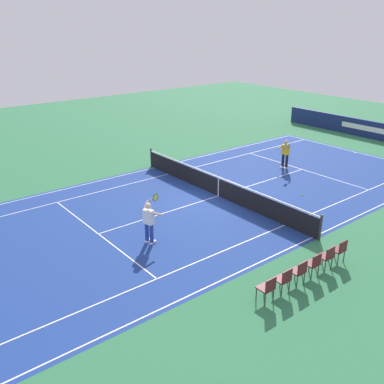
# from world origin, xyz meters

# --- Properties ---
(ground_plane) EXTENTS (60.00, 60.00, 0.00)m
(ground_plane) POSITION_xyz_m (0.00, 0.00, 0.00)
(ground_plane) COLOR #2D7247
(court_slab) EXTENTS (24.20, 11.40, 0.00)m
(court_slab) POSITION_xyz_m (0.00, 0.00, 0.00)
(court_slab) COLOR navy
(court_slab) RESTS_ON ground_plane
(court_line_markings) EXTENTS (23.85, 11.05, 0.01)m
(court_line_markings) POSITION_xyz_m (0.00, 0.00, 0.00)
(court_line_markings) COLOR white
(court_line_markings) RESTS_ON ground_plane
(tennis_net) EXTENTS (0.10, 11.70, 1.08)m
(tennis_net) POSITION_xyz_m (0.00, 0.00, 0.49)
(tennis_net) COLOR #2D2D33
(tennis_net) RESTS_ON ground_plane
(tennis_player_near) EXTENTS (1.00, 0.86, 1.70)m
(tennis_player_near) POSITION_xyz_m (5.19, 1.88, 0.93)
(tennis_player_near) COLOR navy
(tennis_player_near) RESTS_ON ground_plane
(tennis_player_far) EXTENTS (1.00, 0.85, 1.70)m
(tennis_player_far) POSITION_xyz_m (-5.76, -0.78, 0.93)
(tennis_player_far) COLOR black
(tennis_player_far) RESTS_ON ground_plane
(tennis_ball) EXTENTS (0.07, 0.07, 0.07)m
(tennis_ball) POSITION_xyz_m (-3.22, 2.51, 0.03)
(tennis_ball) COLOR #CCE01E
(tennis_ball) RESTS_ON ground_plane
(spectator_chair_0) EXTENTS (0.44, 0.44, 0.88)m
(spectator_chair_0) POSITION_xyz_m (0.85, 7.21, 0.52)
(spectator_chair_0) COLOR #38383D
(spectator_chair_0) RESTS_ON ground_plane
(spectator_chair_1) EXTENTS (0.44, 0.44, 0.88)m
(spectator_chair_1) POSITION_xyz_m (1.59, 7.21, 0.52)
(spectator_chair_1) COLOR #38383D
(spectator_chair_1) RESTS_ON ground_plane
(spectator_chair_2) EXTENTS (0.44, 0.44, 0.88)m
(spectator_chair_2) POSITION_xyz_m (2.32, 7.21, 0.52)
(spectator_chair_2) COLOR #38383D
(spectator_chair_2) RESTS_ON ground_plane
(spectator_chair_3) EXTENTS (0.44, 0.44, 0.88)m
(spectator_chair_3) POSITION_xyz_m (3.06, 7.21, 0.52)
(spectator_chair_3) COLOR #38383D
(spectator_chair_3) RESTS_ON ground_plane
(spectator_chair_4) EXTENTS (0.44, 0.44, 0.88)m
(spectator_chair_4) POSITION_xyz_m (3.80, 7.21, 0.52)
(spectator_chair_4) COLOR #38383D
(spectator_chair_4) RESTS_ON ground_plane
(spectator_chair_5) EXTENTS (0.44, 0.44, 0.88)m
(spectator_chair_5) POSITION_xyz_m (4.53, 7.21, 0.52)
(spectator_chair_5) COLOR #38383D
(spectator_chair_5) RESTS_ON ground_plane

